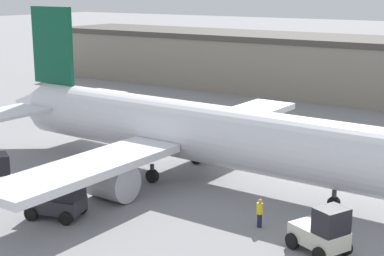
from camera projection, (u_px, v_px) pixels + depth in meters
The scene contains 6 objects.
ground_plane at pixel (192, 176), 40.50m from camera, with size 400.00×400.00×0.00m, color gray.
terminal_building at pixel (359, 69), 67.71m from camera, with size 84.94×11.39×7.03m.
airplane at pixel (181, 130), 40.28m from camera, with size 36.15×30.17×11.25m.
ground_crew_worker at pixel (260, 212), 31.74m from camera, with size 0.36×0.36×1.62m.
baggage_tug at pixel (60, 199), 33.00m from camera, with size 3.46×2.72×2.38m.
pushback_tug at pixel (323, 232), 28.52m from camera, with size 3.28×2.87×2.52m.
Camera 1 is at (21.26, -32.22, 12.70)m, focal length 55.00 mm.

